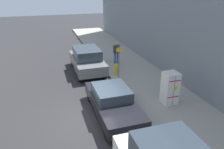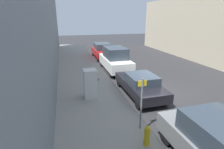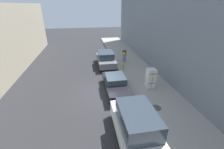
{
  "view_description": "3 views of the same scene",
  "coord_description": "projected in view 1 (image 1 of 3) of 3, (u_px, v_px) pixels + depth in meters",
  "views": [
    {
      "loc": [
        1.75,
        8.76,
        5.95
      ],
      "look_at": [
        -1.78,
        -2.35,
        1.13
      ],
      "focal_mm": 35.0,
      "sensor_mm": 36.0,
      "label": 1
    },
    {
      "loc": [
        -5.45,
        -9.32,
        4.67
      ],
      "look_at": [
        -2.34,
        1.92,
        0.84
      ],
      "focal_mm": 28.0,
      "sensor_mm": 36.0,
      "label": 2
    },
    {
      "loc": [
        1.2,
        10.91,
        6.82
      ],
      "look_at": [
        -1.07,
        -1.81,
        0.77
      ],
      "focal_mm": 24.0,
      "sensor_mm": 36.0,
      "label": 3
    }
  ],
  "objects": [
    {
      "name": "discarded_refrigerator",
      "position": [
        170.0,
        88.0,
        11.21
      ],
      "size": [
        0.74,
        0.72,
        1.7
      ],
      "color": "white",
      "rests_on": "sidewalk_slab"
    },
    {
      "name": "ground_plane",
      "position": [
        91.0,
        118.0,
        10.48
      ],
      "size": [
        80.0,
        80.0,
        0.0
      ],
      "primitive_type": "plane",
      "color": "#28282B"
    },
    {
      "name": "sidewalk_slab",
      "position": [
        168.0,
        103.0,
        11.61
      ],
      "size": [
        3.87,
        44.0,
        0.18
      ],
      "primitive_type": "cube",
      "color": "#9E998E",
      "rests_on": "ground"
    },
    {
      "name": "parked_sedan_dark",
      "position": [
        112.0,
        101.0,
        10.56
      ],
      "size": [
        1.82,
        4.52,
        1.38
      ],
      "color": "black",
      "rests_on": "ground"
    },
    {
      "name": "parked_suv_gray",
      "position": [
        87.0,
        60.0,
        15.79
      ],
      "size": [
        1.96,
        4.44,
        1.75
      ],
      "color": "slate",
      "rests_on": "ground"
    },
    {
      "name": "fire_hydrant",
      "position": [
        116.0,
        69.0,
        15.02
      ],
      "size": [
        0.22,
        0.22,
        0.8
      ],
      "color": "gold",
      "rests_on": "sidewalk_slab"
    },
    {
      "name": "street_sign_post",
      "position": [
        119.0,
        62.0,
        13.76
      ],
      "size": [
        0.36,
        0.07,
        2.24
      ],
      "color": "slate",
      "rests_on": "sidewalk_slab"
    },
    {
      "name": "pedestrian_walking_far",
      "position": [
        116.0,
        51.0,
        16.88
      ],
      "size": [
        0.49,
        0.23,
        1.69
      ],
      "rotation": [
        0.0,
        0.0,
        5.12
      ],
      "color": "#2D5193",
      "rests_on": "sidewalk_slab"
    },
    {
      "name": "manhole_cover",
      "position": [
        191.0,
        140.0,
        8.72
      ],
      "size": [
        0.7,
        0.7,
        0.02
      ],
      "primitive_type": "cylinder",
      "color": "#47443F",
      "rests_on": "sidewalk_slab"
    }
  ]
}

